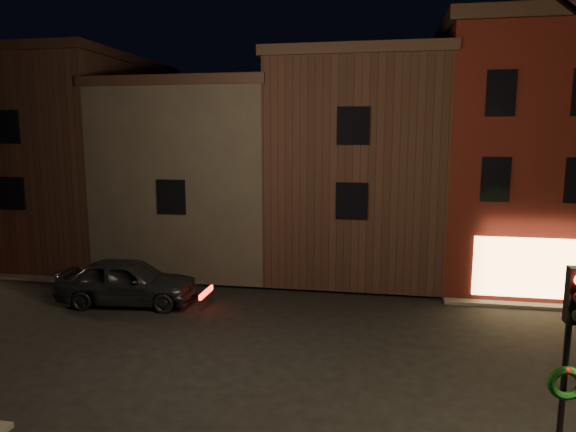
# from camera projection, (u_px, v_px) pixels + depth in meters

# --- Properties ---
(ground) EXTENTS (120.00, 120.00, 0.00)m
(ground) POSITION_uv_depth(u_px,v_px,m) (287.00, 350.00, 14.93)
(ground) COLOR black
(ground) RESTS_ON ground
(sidewalk_far_left) EXTENTS (30.00, 30.00, 0.12)m
(sidewalk_far_left) POSITION_uv_depth(u_px,v_px,m) (70.00, 219.00, 37.91)
(sidewalk_far_left) COLOR #2D2B28
(sidewalk_far_left) RESTS_ON ground
(corner_building) EXTENTS (6.50, 8.50, 10.50)m
(corner_building) POSITION_uv_depth(u_px,v_px,m) (511.00, 154.00, 21.87)
(corner_building) COLOR #3D0E0A
(corner_building) RESTS_ON ground
(row_building_a) EXTENTS (7.30, 10.30, 9.40)m
(row_building_a) POSITION_uv_depth(u_px,v_px,m) (359.00, 164.00, 24.11)
(row_building_a) COLOR black
(row_building_a) RESTS_ON ground
(row_building_b) EXTENTS (7.80, 10.30, 8.40)m
(row_building_b) POSITION_uv_depth(u_px,v_px,m) (211.00, 173.00, 25.48)
(row_building_b) COLOR black
(row_building_b) RESTS_ON ground
(row_building_c) EXTENTS (7.30, 10.30, 9.90)m
(row_building_c) POSITION_uv_depth(u_px,v_px,m) (78.00, 156.00, 26.65)
(row_building_c) COLOR black
(row_building_c) RESTS_ON ground
(traffic_signal) EXTENTS (0.58, 0.38, 4.05)m
(traffic_signal) POSITION_uv_depth(u_px,v_px,m) (569.00, 349.00, 8.15)
(traffic_signal) COLOR black
(traffic_signal) RESTS_ON sidewalk_near_right
(parked_car_a) EXTENTS (5.19, 2.46, 1.72)m
(parked_car_a) POSITION_uv_depth(u_px,v_px,m) (128.00, 281.00, 18.87)
(parked_car_a) COLOR black
(parked_car_a) RESTS_ON ground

